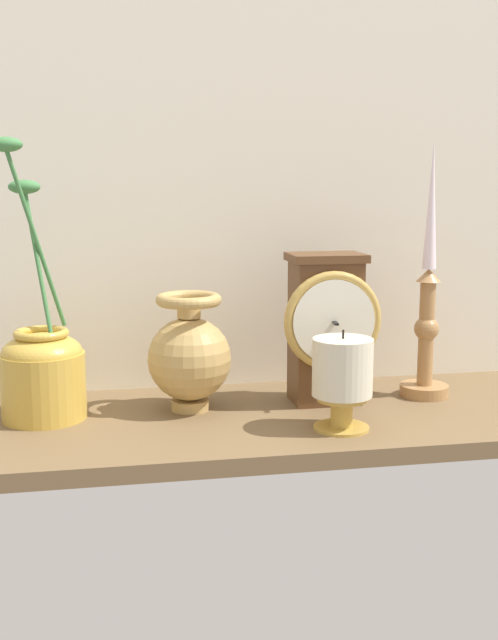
{
  "coord_description": "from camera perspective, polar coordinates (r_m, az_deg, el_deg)",
  "views": [
    {
      "loc": [
        -25.61,
        -108.21,
        33.63
      ],
      "look_at": [
        -4.98,
        0.0,
        14.0
      ],
      "focal_mm": 43.94,
      "sensor_mm": 36.0,
      "label": 1
    }
  ],
  "objects": [
    {
      "name": "ground_plane",
      "position": [
        1.17,
        2.43,
        -7.3
      ],
      "size": [
        100.0,
        36.0,
        2.4
      ],
      "primitive_type": "cube",
      "color": "brown"
    },
    {
      "name": "back_wall",
      "position": [
        1.29,
        0.64,
        9.6
      ],
      "size": [
        120.0,
        2.0,
        65.0
      ],
      "primitive_type": "cube",
      "color": "white",
      "rests_on": "ground_plane"
    },
    {
      "name": "mantel_clock",
      "position": [
        1.19,
        5.65,
        -0.47
      ],
      "size": [
        14.86,
        10.94,
        22.91
      ],
      "color": "brown",
      "rests_on": "ground_plane"
    },
    {
      "name": "candlestick_tall_left",
      "position": [
        1.25,
        12.84,
        0.45
      ],
      "size": [
        7.65,
        7.65,
        39.88
      ],
      "color": "#AC7C4A",
      "rests_on": "ground_plane"
    },
    {
      "name": "brass_vase_bulbous",
      "position": [
        1.16,
        -4.36,
        -2.54
      ],
      "size": [
        12.35,
        12.35,
        17.46
      ],
      "color": "tan",
      "rests_on": "ground_plane"
    },
    {
      "name": "brass_vase_jar",
      "position": [
        1.15,
        -14.81,
        -3.4
      ],
      "size": [
        11.94,
        11.94,
        39.34
      ],
      "color": "gold",
      "rests_on": "ground_plane"
    },
    {
      "name": "pillar_candle_front",
      "position": [
        1.07,
        6.81,
        -4.05
      ],
      "size": [
        8.26,
        8.26,
        13.88
      ],
      "color": "gold",
      "rests_on": "ground_plane"
    }
  ]
}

